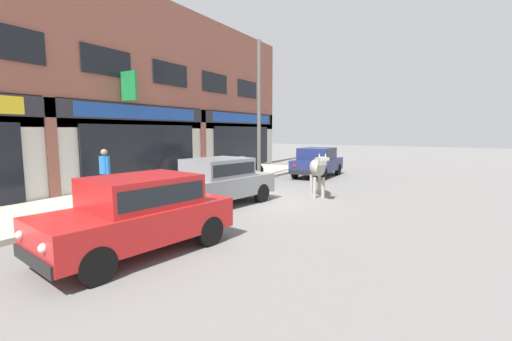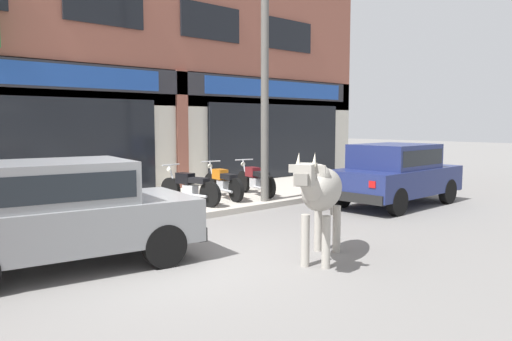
{
  "view_description": "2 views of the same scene",
  "coord_description": "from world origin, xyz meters",
  "px_view_note": "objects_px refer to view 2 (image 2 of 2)",
  "views": [
    {
      "loc": [
        -10.02,
        -5.53,
        2.31
      ],
      "look_at": [
        1.04,
        1.0,
        0.81
      ],
      "focal_mm": 24.0,
      "sensor_mm": 36.0,
      "label": 1
    },
    {
      "loc": [
        -4.11,
        -5.86,
        1.98
      ],
      "look_at": [
        2.22,
        1.0,
        1.07
      ],
      "focal_mm": 35.0,
      "sensor_mm": 36.0,
      "label": 2
    }
  ],
  "objects_px": {
    "cow": "(321,191)",
    "car_1": "(396,171)",
    "motorcycle_2": "(255,180)",
    "utility_pole": "(265,65)",
    "motorcycle_0": "(189,187)",
    "motorcycle_1": "(223,183)",
    "car_2": "(59,209)"
  },
  "relations": [
    {
      "from": "motorcycle_2",
      "to": "car_1",
      "type": "bearing_deg",
      "value": -56.45
    },
    {
      "from": "car_1",
      "to": "motorcycle_0",
      "type": "bearing_deg",
      "value": 144.23
    },
    {
      "from": "motorcycle_0",
      "to": "utility_pole",
      "type": "relative_size",
      "value": 0.29
    },
    {
      "from": "cow",
      "to": "car_2",
      "type": "distance_m",
      "value": 3.58
    },
    {
      "from": "car_2",
      "to": "car_1",
      "type": "bearing_deg",
      "value": -2.03
    },
    {
      "from": "motorcycle_0",
      "to": "utility_pole",
      "type": "xyz_separation_m",
      "value": [
        1.56,
        -0.81,
        2.75
      ]
    },
    {
      "from": "cow",
      "to": "motorcycle_2",
      "type": "distance_m",
      "value": 5.62
    },
    {
      "from": "car_1",
      "to": "motorcycle_1",
      "type": "bearing_deg",
      "value": 133.66
    },
    {
      "from": "cow",
      "to": "motorcycle_1",
      "type": "bearing_deg",
      "value": 66.41
    },
    {
      "from": "cow",
      "to": "motorcycle_1",
      "type": "distance_m",
      "value": 5.29
    },
    {
      "from": "motorcycle_1",
      "to": "motorcycle_2",
      "type": "distance_m",
      "value": 0.96
    },
    {
      "from": "cow",
      "to": "car_1",
      "type": "relative_size",
      "value": 0.53
    },
    {
      "from": "cow",
      "to": "utility_pole",
      "type": "relative_size",
      "value": 0.31
    },
    {
      "from": "motorcycle_1",
      "to": "motorcycle_2",
      "type": "xyz_separation_m",
      "value": [
        0.95,
        -0.13,
        0.0
      ]
    },
    {
      "from": "utility_pole",
      "to": "motorcycle_2",
      "type": "bearing_deg",
      "value": 60.47
    },
    {
      "from": "car_1",
      "to": "motorcycle_1",
      "type": "distance_m",
      "value": 4.12
    },
    {
      "from": "utility_pole",
      "to": "car_1",
      "type": "bearing_deg",
      "value": -40.45
    },
    {
      "from": "motorcycle_2",
      "to": "utility_pole",
      "type": "xyz_separation_m",
      "value": [
        -0.47,
        -0.83,
        2.75
      ]
    },
    {
      "from": "car_1",
      "to": "cow",
      "type": "bearing_deg",
      "value": -159.42
    },
    {
      "from": "utility_pole",
      "to": "car_2",
      "type": "bearing_deg",
      "value": -162.38
    },
    {
      "from": "cow",
      "to": "motorcycle_2",
      "type": "xyz_separation_m",
      "value": [
        3.06,
        4.7,
        -0.49
      ]
    },
    {
      "from": "car_1",
      "to": "car_2",
      "type": "relative_size",
      "value": 0.96
    },
    {
      "from": "car_2",
      "to": "utility_pole",
      "type": "distance_m",
      "value": 6.22
    },
    {
      "from": "motorcycle_0",
      "to": "motorcycle_1",
      "type": "xyz_separation_m",
      "value": [
        1.08,
        0.15,
        0.0
      ]
    },
    {
      "from": "car_2",
      "to": "motorcycle_0",
      "type": "distance_m",
      "value": 4.66
    },
    {
      "from": "cow",
      "to": "car_2",
      "type": "relative_size",
      "value": 0.51
    },
    {
      "from": "motorcycle_1",
      "to": "motorcycle_2",
      "type": "relative_size",
      "value": 1.01
    },
    {
      "from": "motorcycle_1",
      "to": "car_2",
      "type": "bearing_deg",
      "value": -151.55
    },
    {
      "from": "cow",
      "to": "car_2",
      "type": "height_order",
      "value": "cow"
    },
    {
      "from": "cow",
      "to": "car_2",
      "type": "xyz_separation_m",
      "value": [
        -2.86,
        2.13,
        -0.19
      ]
    },
    {
      "from": "cow",
      "to": "utility_pole",
      "type": "bearing_deg",
      "value": 56.19
    },
    {
      "from": "motorcycle_0",
      "to": "utility_pole",
      "type": "distance_m",
      "value": 3.26
    }
  ]
}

